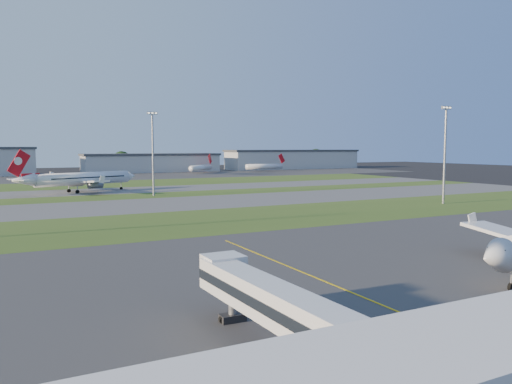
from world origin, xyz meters
TOP-DOWN VIEW (x-y plane):
  - ground at (0.00, 0.00)m, footprint 700.00×700.00m
  - apron_near at (0.00, 0.00)m, footprint 300.00×70.00m
  - grass_strip_a at (0.00, 52.00)m, footprint 300.00×34.00m
  - taxiway_a at (0.00, 85.00)m, footprint 300.00×32.00m
  - grass_strip_b at (0.00, 110.00)m, footprint 300.00×18.00m
  - taxiway_b at (0.00, 132.00)m, footprint 300.00×26.00m
  - grass_strip_c at (0.00, 165.00)m, footprint 300.00×40.00m
  - apron_far at (0.00, 225.00)m, footprint 400.00×80.00m
  - yellow_line at (5.00, 0.00)m, footprint 0.25×60.00m
  - jet_bridge at (-9.81, -15.24)m, footprint 4.20×26.90m
  - airliner_taxiing at (-2.60, 131.19)m, footprint 39.14×33.14m
  - mini_jet_near at (76.48, 228.01)m, footprint 21.63×21.27m
  - mini_jet_far at (118.21, 227.97)m, footprint 28.62×5.74m
  - light_mast_centre at (15.00, 108.00)m, footprint 3.20×0.70m
  - light_mast_east at (78.00, 52.00)m, footprint 3.20×0.70m
  - hangar_east at (55.00, 255.00)m, footprint 81.60×23.00m
  - hangar_far_east at (155.00, 255.00)m, footprint 96.90×23.00m
  - tree_mid_west at (-20.00, 266.00)m, footprint 9.90×9.90m
  - tree_mid_east at (40.00, 269.00)m, footprint 11.55×11.55m
  - tree_east at (115.00, 267.00)m, footprint 10.45×10.45m
  - tree_far_east at (185.00, 271.00)m, footprint 12.65×12.65m

SIDE VIEW (x-z plane):
  - ground at x=0.00m, z-range 0.00..0.00m
  - yellow_line at x=5.00m, z-range -0.01..0.01m
  - apron_near at x=0.00m, z-range 0.00..0.01m
  - grass_strip_a at x=0.00m, z-range 0.00..0.01m
  - taxiway_a at x=0.00m, z-range 0.00..0.01m
  - grass_strip_b at x=0.00m, z-range 0.00..0.01m
  - taxiway_b at x=0.00m, z-range 0.00..0.01m
  - grass_strip_c at x=0.00m, z-range 0.00..0.01m
  - apron_far at x=0.00m, z-range 0.00..0.01m
  - mini_jet_near at x=76.48m, z-range -1.46..8.02m
  - mini_jet_far at x=118.21m, z-range -1.46..8.02m
  - jet_bridge at x=-9.81m, z-range 0.91..7.11m
  - airliner_taxiing at x=-2.60m, z-range -1.91..10.89m
  - hangar_east at x=55.00m, z-range 0.04..11.24m
  - tree_mid_west at x=-20.00m, z-range 0.44..11.24m
  - tree_east at x=115.00m, z-range 0.46..11.86m
  - hangar_far_east at x=155.00m, z-range 0.04..13.24m
  - tree_mid_east at x=40.00m, z-range 0.51..13.11m
  - tree_far_east at x=185.00m, z-range 0.56..14.36m
  - light_mast_centre at x=15.00m, z-range 1.91..27.71m
  - light_mast_east at x=78.00m, z-range 1.91..27.71m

